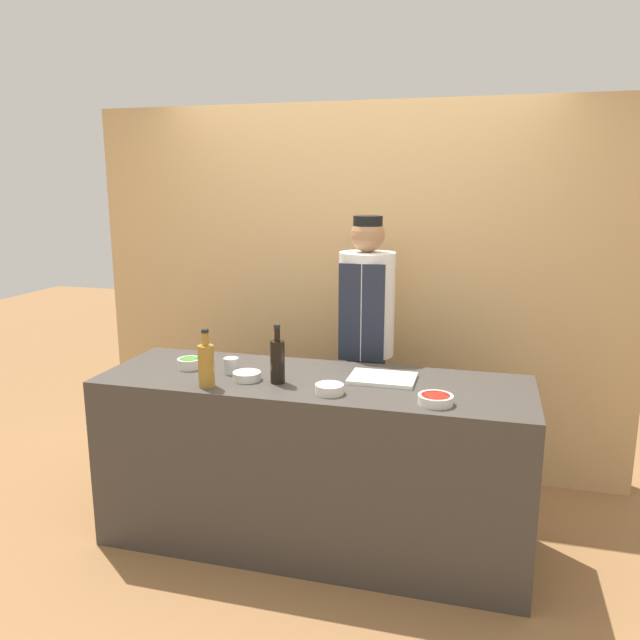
{
  "coord_description": "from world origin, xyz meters",
  "views": [
    {
      "loc": [
        0.84,
        -2.95,
        1.9
      ],
      "look_at": [
        0.0,
        0.14,
        1.2
      ],
      "focal_mm": 35.0,
      "sensor_mm": 36.0,
      "label": 1
    }
  ],
  "objects_px": {
    "cutting_board": "(382,378)",
    "bottle_soy": "(277,360)",
    "sauce_bowl_green": "(189,363)",
    "chef_center": "(366,347)",
    "sauce_bowl_yellow": "(329,388)",
    "sauce_bowl_red": "(436,399)",
    "bottle_vinegar": "(206,364)",
    "sauce_bowl_purple": "(247,376)",
    "cup_steel": "(231,366)"
  },
  "relations": [
    {
      "from": "cutting_board",
      "to": "bottle_soy",
      "type": "height_order",
      "value": "bottle_soy"
    },
    {
      "from": "sauce_bowl_green",
      "to": "cutting_board",
      "type": "bearing_deg",
      "value": 3.54
    },
    {
      "from": "sauce_bowl_green",
      "to": "chef_center",
      "type": "bearing_deg",
      "value": 34.93
    },
    {
      "from": "cutting_board",
      "to": "bottle_soy",
      "type": "xyz_separation_m",
      "value": [
        -0.5,
        -0.18,
        0.11
      ]
    },
    {
      "from": "sauce_bowl_yellow",
      "to": "chef_center",
      "type": "bearing_deg",
      "value": 88.58
    },
    {
      "from": "sauce_bowl_red",
      "to": "chef_center",
      "type": "distance_m",
      "value": 0.95
    },
    {
      "from": "sauce_bowl_yellow",
      "to": "bottle_vinegar",
      "type": "bearing_deg",
      "value": -174.79
    },
    {
      "from": "bottle_vinegar",
      "to": "chef_center",
      "type": "relative_size",
      "value": 0.17
    },
    {
      "from": "sauce_bowl_green",
      "to": "bottle_vinegar",
      "type": "height_order",
      "value": "bottle_vinegar"
    },
    {
      "from": "chef_center",
      "to": "cutting_board",
      "type": "bearing_deg",
      "value": -70.39
    },
    {
      "from": "sauce_bowl_purple",
      "to": "bottle_vinegar",
      "type": "xyz_separation_m",
      "value": [
        -0.15,
        -0.15,
        0.09
      ]
    },
    {
      "from": "chef_center",
      "to": "sauce_bowl_purple",
      "type": "bearing_deg",
      "value": -124.03
    },
    {
      "from": "sauce_bowl_red",
      "to": "bottle_soy",
      "type": "distance_m",
      "value": 0.81
    },
    {
      "from": "bottle_soy",
      "to": "cup_steel",
      "type": "distance_m",
      "value": 0.31
    },
    {
      "from": "sauce_bowl_yellow",
      "to": "sauce_bowl_purple",
      "type": "relative_size",
      "value": 0.95
    },
    {
      "from": "sauce_bowl_yellow",
      "to": "cutting_board",
      "type": "xyz_separation_m",
      "value": [
        0.21,
        0.27,
        -0.02
      ]
    },
    {
      "from": "sauce_bowl_red",
      "to": "bottle_vinegar",
      "type": "height_order",
      "value": "bottle_vinegar"
    },
    {
      "from": "sauce_bowl_green",
      "to": "bottle_vinegar",
      "type": "bearing_deg",
      "value": -49.14
    },
    {
      "from": "cutting_board",
      "to": "bottle_vinegar",
      "type": "height_order",
      "value": "bottle_vinegar"
    },
    {
      "from": "sauce_bowl_green",
      "to": "cup_steel",
      "type": "distance_m",
      "value": 0.26
    },
    {
      "from": "bottle_soy",
      "to": "cup_steel",
      "type": "height_order",
      "value": "bottle_soy"
    },
    {
      "from": "sauce_bowl_yellow",
      "to": "sauce_bowl_red",
      "type": "bearing_deg",
      "value": -1.69
    },
    {
      "from": "sauce_bowl_red",
      "to": "bottle_vinegar",
      "type": "xyz_separation_m",
      "value": [
        -1.11,
        -0.04,
        0.09
      ]
    },
    {
      "from": "sauce_bowl_purple",
      "to": "bottle_vinegar",
      "type": "height_order",
      "value": "bottle_vinegar"
    },
    {
      "from": "bottle_soy",
      "to": "cup_steel",
      "type": "xyz_separation_m",
      "value": [
        -0.29,
        0.09,
        -0.08
      ]
    },
    {
      "from": "sauce_bowl_red",
      "to": "chef_center",
      "type": "bearing_deg",
      "value": 120.42
    },
    {
      "from": "cutting_board",
      "to": "cup_steel",
      "type": "relative_size",
      "value": 3.97
    },
    {
      "from": "sauce_bowl_purple",
      "to": "bottle_vinegar",
      "type": "relative_size",
      "value": 0.49
    },
    {
      "from": "cutting_board",
      "to": "sauce_bowl_red",
      "type": "bearing_deg",
      "value": -44.49
    },
    {
      "from": "sauce_bowl_red",
      "to": "sauce_bowl_green",
      "type": "xyz_separation_m",
      "value": [
        -1.34,
        0.22,
        0.01
      ]
    },
    {
      "from": "sauce_bowl_yellow",
      "to": "bottle_vinegar",
      "type": "xyz_separation_m",
      "value": [
        -0.61,
        -0.06,
        0.09
      ]
    },
    {
      "from": "sauce_bowl_purple",
      "to": "cup_steel",
      "type": "distance_m",
      "value": 0.15
    },
    {
      "from": "sauce_bowl_green",
      "to": "sauce_bowl_red",
      "type": "bearing_deg",
      "value": -9.39
    },
    {
      "from": "sauce_bowl_purple",
      "to": "sauce_bowl_green",
      "type": "distance_m",
      "value": 0.39
    },
    {
      "from": "bottle_soy",
      "to": "chef_center",
      "type": "distance_m",
      "value": 0.78
    },
    {
      "from": "cutting_board",
      "to": "bottle_vinegar",
      "type": "bearing_deg",
      "value": -158.28
    },
    {
      "from": "sauce_bowl_red",
      "to": "sauce_bowl_yellow",
      "type": "bearing_deg",
      "value": 178.31
    },
    {
      "from": "sauce_bowl_purple",
      "to": "cutting_board",
      "type": "distance_m",
      "value": 0.69
    },
    {
      "from": "cup_steel",
      "to": "sauce_bowl_red",
      "type": "bearing_deg",
      "value": -10.21
    },
    {
      "from": "sauce_bowl_yellow",
      "to": "sauce_bowl_green",
      "type": "distance_m",
      "value": 0.86
    },
    {
      "from": "chef_center",
      "to": "bottle_soy",
      "type": "bearing_deg",
      "value": -113.79
    },
    {
      "from": "sauce_bowl_green",
      "to": "cup_steel",
      "type": "bearing_deg",
      "value": -5.84
    },
    {
      "from": "sauce_bowl_red",
      "to": "cutting_board",
      "type": "distance_m",
      "value": 0.41
    },
    {
      "from": "sauce_bowl_yellow",
      "to": "cup_steel",
      "type": "height_order",
      "value": "cup_steel"
    },
    {
      "from": "sauce_bowl_green",
      "to": "bottle_vinegar",
      "type": "xyz_separation_m",
      "value": [
        0.23,
        -0.26,
        0.08
      ]
    },
    {
      "from": "cup_steel",
      "to": "sauce_bowl_green",
      "type": "bearing_deg",
      "value": 174.16
    },
    {
      "from": "sauce_bowl_yellow",
      "to": "cup_steel",
      "type": "bearing_deg",
      "value": 162.78
    },
    {
      "from": "sauce_bowl_red",
      "to": "bottle_soy",
      "type": "xyz_separation_m",
      "value": [
        -0.8,
        0.11,
        0.09
      ]
    },
    {
      "from": "chef_center",
      "to": "sauce_bowl_red",
      "type": "bearing_deg",
      "value": -59.58
    },
    {
      "from": "bottle_soy",
      "to": "sauce_bowl_green",
      "type": "bearing_deg",
      "value": 168.41
    }
  ]
}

